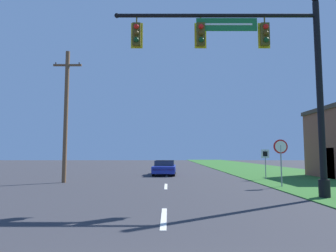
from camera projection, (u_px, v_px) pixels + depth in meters
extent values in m
cube|color=#2D6626|center=(266.00, 170.00, 32.15)|extent=(10.00, 110.00, 0.04)
cube|color=silver|center=(165.00, 218.00, 8.29)|extent=(0.16, 2.80, 0.01)
cube|color=silver|center=(167.00, 186.00, 16.26)|extent=(0.16, 2.80, 0.01)
cube|color=silver|center=(168.00, 176.00, 24.22)|extent=(0.16, 2.80, 0.01)
cube|color=silver|center=(168.00, 170.00, 32.19)|extent=(0.16, 2.80, 0.01)
cube|color=silver|center=(168.00, 167.00, 40.16)|extent=(0.16, 2.80, 0.01)
cube|color=black|center=(332.00, 163.00, 20.97)|extent=(0.10, 1.20, 2.20)
cylinder|color=black|center=(326.00, 188.00, 11.98)|extent=(0.44, 0.44, 0.70)
cylinder|color=black|center=(322.00, 97.00, 12.32)|extent=(0.26, 0.26, 8.17)
cylinder|color=black|center=(218.00, 16.00, 12.66)|extent=(8.45, 0.16, 0.16)
sphere|color=black|center=(118.00, 16.00, 12.68)|extent=(0.21, 0.21, 0.21)
cube|color=#196B33|center=(228.00, 24.00, 12.62)|extent=(2.56, 0.06, 0.55)
cube|color=white|center=(228.00, 24.00, 12.59)|extent=(2.15, 0.01, 0.08)
cylinder|color=#4C4214|center=(138.00, 20.00, 12.66)|extent=(0.06, 0.06, 0.35)
cube|color=yellow|center=(138.00, 36.00, 12.73)|extent=(0.50, 0.03, 1.11)
cube|color=#4C4214|center=(138.00, 34.00, 12.60)|extent=(0.34, 0.24, 0.95)
sphere|color=red|center=(137.00, 27.00, 12.49)|extent=(0.22, 0.22, 0.22)
sphere|color=#51380F|center=(137.00, 33.00, 12.46)|extent=(0.22, 0.22, 0.22)
sphere|color=#0F3D19|center=(137.00, 40.00, 12.43)|extent=(0.22, 0.22, 0.22)
cylinder|color=#4C4214|center=(202.00, 20.00, 12.65)|extent=(0.06, 0.06, 0.35)
cube|color=yellow|center=(202.00, 36.00, 12.72)|extent=(0.50, 0.03, 1.11)
cube|color=#4C4214|center=(202.00, 34.00, 12.59)|extent=(0.34, 0.24, 0.95)
sphere|color=red|center=(202.00, 26.00, 12.47)|extent=(0.22, 0.22, 0.22)
sphere|color=#51380F|center=(202.00, 33.00, 12.45)|extent=(0.22, 0.22, 0.22)
sphere|color=#0F3D19|center=(202.00, 40.00, 12.42)|extent=(0.22, 0.22, 0.22)
cylinder|color=#4C4214|center=(266.00, 19.00, 12.64)|extent=(0.06, 0.06, 0.35)
cube|color=yellow|center=(265.00, 36.00, 12.71)|extent=(0.50, 0.03, 1.11)
cube|color=#4C4214|center=(266.00, 34.00, 12.58)|extent=(0.34, 0.24, 0.95)
sphere|color=red|center=(267.00, 26.00, 12.46)|extent=(0.22, 0.22, 0.22)
sphere|color=#51380F|center=(267.00, 33.00, 12.44)|extent=(0.22, 0.22, 0.22)
sphere|color=#0F3D19|center=(268.00, 40.00, 12.41)|extent=(0.22, 0.22, 0.22)
cylinder|color=black|center=(176.00, 170.00, 26.83)|extent=(0.22, 0.64, 0.64)
cylinder|color=black|center=(158.00, 170.00, 26.90)|extent=(0.22, 0.64, 0.64)
cylinder|color=black|center=(175.00, 172.00, 23.57)|extent=(0.22, 0.64, 0.64)
cylinder|color=black|center=(155.00, 172.00, 23.64)|extent=(0.22, 0.64, 0.64)
cube|color=#1E2D9E|center=(166.00, 169.00, 25.25)|extent=(2.00, 4.74, 0.55)
cube|color=#283342|center=(166.00, 163.00, 25.41)|extent=(1.68, 2.03, 0.42)
cube|color=#1E2D9E|center=(166.00, 161.00, 25.43)|extent=(1.64, 1.99, 0.06)
cube|color=#B71414|center=(164.00, 170.00, 22.96)|extent=(1.68, 0.13, 0.14)
cylinder|color=gray|center=(283.00, 166.00, 15.98)|extent=(0.07, 0.07, 2.20)
cylinder|color=red|center=(282.00, 147.00, 16.08)|extent=(0.76, 0.04, 0.76)
cylinder|color=white|center=(282.00, 147.00, 16.06)|extent=(0.61, 0.01, 0.61)
cylinder|color=gray|center=(267.00, 164.00, 20.63)|extent=(0.06, 0.06, 2.00)
cube|color=white|center=(266.00, 154.00, 20.70)|extent=(0.55, 0.04, 0.60)
cube|color=black|center=(267.00, 154.00, 20.67)|extent=(0.31, 0.01, 0.34)
cylinder|color=brown|center=(67.00, 116.00, 18.87)|extent=(0.26, 0.26, 8.33)
cube|color=brown|center=(69.00, 65.00, 19.17)|extent=(1.80, 0.12, 0.12)
cylinder|color=#333338|center=(57.00, 63.00, 19.19)|extent=(0.08, 0.08, 0.12)
cylinder|color=#333338|center=(81.00, 63.00, 19.18)|extent=(0.08, 0.08, 0.12)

